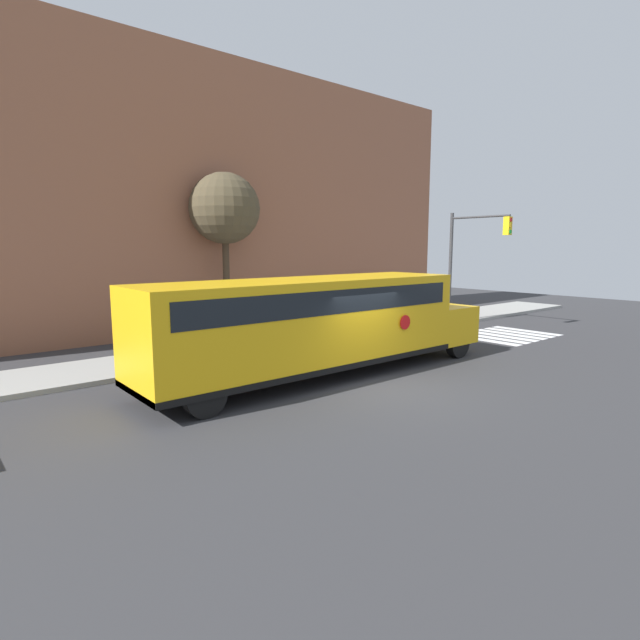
% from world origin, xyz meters
% --- Properties ---
extents(ground_plane, '(60.00, 60.00, 0.00)m').
position_xyz_m(ground_plane, '(0.00, 0.00, 0.00)').
color(ground_plane, '#333335').
extents(sidewalk_strip, '(44.00, 3.00, 0.15)m').
position_xyz_m(sidewalk_strip, '(0.00, 6.50, 0.07)').
color(sidewalk_strip, '#9E9E99').
rests_on(sidewalk_strip, ground).
extents(building_backdrop, '(32.00, 4.00, 12.11)m').
position_xyz_m(building_backdrop, '(0.00, 13.00, 6.06)').
color(building_backdrop, '#935B42').
rests_on(building_backdrop, ground).
extents(crosswalk_stripes, '(4.00, 3.20, 0.01)m').
position_xyz_m(crosswalk_stripes, '(10.09, 2.00, 0.00)').
color(crosswalk_stripes, white).
rests_on(crosswalk_stripes, ground).
extents(school_bus, '(11.79, 2.57, 2.91)m').
position_xyz_m(school_bus, '(-0.71, 1.82, 1.69)').
color(school_bus, yellow).
rests_on(school_bus, ground).
extents(stop_sign, '(0.66, 0.10, 2.56)m').
position_xyz_m(stop_sign, '(7.29, 5.52, 1.68)').
color(stop_sign, '#38383A').
rests_on(stop_sign, ground).
extents(traffic_light, '(0.28, 3.15, 5.42)m').
position_xyz_m(traffic_light, '(10.74, 4.48, 3.59)').
color(traffic_light, '#38383A').
rests_on(traffic_light, ground).
extents(tree_near_sidewalk, '(3.03, 3.03, 6.96)m').
position_xyz_m(tree_near_sidewalk, '(1.01, 10.17, 5.40)').
color(tree_near_sidewalk, '#423323').
rests_on(tree_near_sidewalk, ground).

